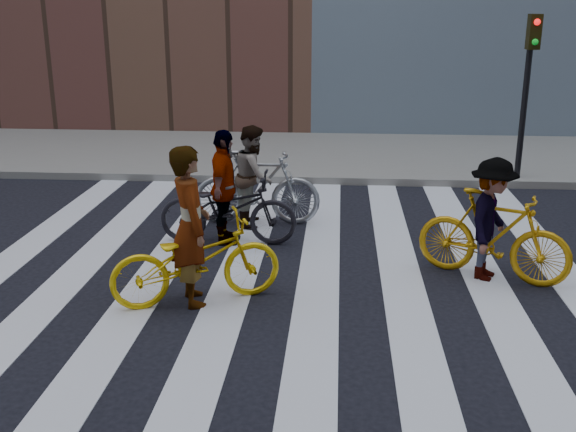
# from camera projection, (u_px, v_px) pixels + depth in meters

# --- Properties ---
(ground) EXTENTS (100.00, 100.00, 0.00)m
(ground) POSITION_uv_depth(u_px,v_px,m) (277.00, 280.00, 8.91)
(ground) COLOR black
(ground) RESTS_ON ground
(sidewalk_far) EXTENTS (100.00, 5.00, 0.15)m
(sidewalk_far) POSITION_uv_depth(u_px,v_px,m) (306.00, 155.00, 16.03)
(sidewalk_far) COLOR slate
(sidewalk_far) RESTS_ON ground
(zebra_crosswalk) EXTENTS (8.25, 10.00, 0.01)m
(zebra_crosswalk) POSITION_uv_depth(u_px,v_px,m) (277.00, 279.00, 8.91)
(zebra_crosswalk) COLOR silver
(zebra_crosswalk) RESTS_ON ground
(traffic_signal) EXTENTS (0.22, 0.42, 3.33)m
(traffic_signal) POSITION_uv_depth(u_px,v_px,m) (529.00, 70.00, 12.97)
(traffic_signal) COLOR black
(traffic_signal) RESTS_ON ground
(bike_yellow_left) EXTENTS (2.19, 1.46, 1.09)m
(bike_yellow_left) POSITION_uv_depth(u_px,v_px,m) (196.00, 260.00, 8.10)
(bike_yellow_left) COLOR yellow
(bike_yellow_left) RESTS_ON ground
(bike_silver_mid) EXTENTS (2.09, 0.64, 1.25)m
(bike_silver_mid) POSITION_uv_depth(u_px,v_px,m) (257.00, 188.00, 11.02)
(bike_silver_mid) COLOR #93979C
(bike_silver_mid) RESTS_ON ground
(bike_yellow_right) EXTENTS (2.05, 1.34, 1.20)m
(bike_yellow_right) POSITION_uv_depth(u_px,v_px,m) (493.00, 236.00, 8.79)
(bike_yellow_right) COLOR #C5870A
(bike_yellow_right) RESTS_ON ground
(bike_dark_rear) EXTENTS (2.09, 0.74, 1.09)m
(bike_dark_rear) POSITION_uv_depth(u_px,v_px,m) (228.00, 209.00, 10.15)
(bike_dark_rear) COLOR black
(bike_dark_rear) RESTS_ON ground
(rider_left) EXTENTS (0.70, 0.83, 1.95)m
(rider_left) POSITION_uv_depth(u_px,v_px,m) (191.00, 226.00, 7.98)
(rider_left) COLOR slate
(rider_left) RESTS_ON ground
(rider_mid) EXTENTS (0.65, 0.82, 1.65)m
(rider_mid) POSITION_uv_depth(u_px,v_px,m) (254.00, 176.00, 10.96)
(rider_mid) COLOR slate
(rider_mid) RESTS_ON ground
(rider_right) EXTENTS (0.99, 1.21, 1.63)m
(rider_right) POSITION_uv_depth(u_px,v_px,m) (491.00, 220.00, 8.73)
(rider_right) COLOR slate
(rider_right) RESTS_ON ground
(rider_rear) EXTENTS (0.43, 1.02, 1.74)m
(rider_rear) POSITION_uv_depth(u_px,v_px,m) (224.00, 188.00, 10.05)
(rider_rear) COLOR slate
(rider_rear) RESTS_ON ground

